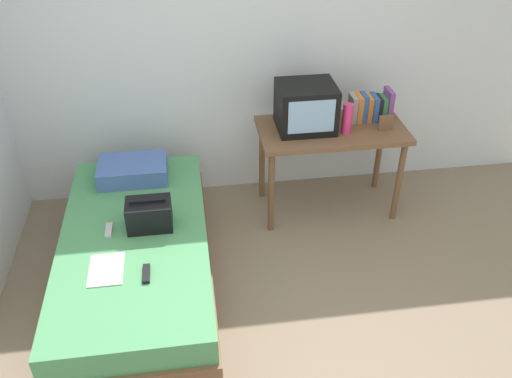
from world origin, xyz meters
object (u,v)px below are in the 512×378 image
(bed, at_px, (138,262))
(water_bottle, at_px, (347,119))
(tv, at_px, (306,107))
(handbag, at_px, (149,214))
(book_row, at_px, (370,107))
(remote_dark, at_px, (146,274))
(desk, at_px, (331,139))
(picture_frame, at_px, (386,123))
(magazine, at_px, (106,270))
(remote_silver, at_px, (109,230))
(pillow, at_px, (133,170))

(bed, xyz_separation_m, water_bottle, (1.63, 0.68, 0.64))
(tv, relative_size, handbag, 1.47)
(handbag, bearing_deg, book_row, 24.55)
(tv, height_order, remote_dark, tv)
(desk, xyz_separation_m, picture_frame, (0.40, -0.09, 0.16))
(water_bottle, bearing_deg, magazine, -150.39)
(bed, xyz_separation_m, remote_silver, (-0.16, 0.06, 0.26))
(remote_silver, bearing_deg, handbag, 3.43)
(book_row, bearing_deg, remote_silver, -158.05)
(remote_dark, bearing_deg, pillow, 96.24)
(bed, height_order, magazine, magazine)
(water_bottle, bearing_deg, remote_silver, -160.64)
(tv, xyz_separation_m, magazine, (-1.48, -1.14, -0.45))
(desk, bearing_deg, picture_frame, -12.91)
(remote_dark, bearing_deg, tv, 44.54)
(pillow, bearing_deg, water_bottle, -0.48)
(bed, relative_size, desk, 1.72)
(desk, xyz_separation_m, pillow, (-1.57, -0.08, -0.11))
(handbag, xyz_separation_m, remote_dark, (-0.02, -0.48, -0.09))
(remote_dark, bearing_deg, bed, 103.57)
(desk, xyz_separation_m, book_row, (0.33, 0.10, 0.21))
(desk, bearing_deg, bed, -153.34)
(book_row, height_order, picture_frame, book_row)
(handbag, relative_size, remote_silver, 2.08)
(water_bottle, xyz_separation_m, book_row, (0.25, 0.19, -0.01))
(handbag, bearing_deg, remote_silver, -176.57)
(magazine, bearing_deg, water_bottle, 29.61)
(tv, distance_m, remote_dark, 1.79)
(bed, xyz_separation_m, remote_dark, (0.10, -0.40, 0.26))
(magazine, distance_m, remote_silver, 0.38)
(water_bottle, bearing_deg, bed, -157.20)
(bed, distance_m, pillow, 0.77)
(bed, height_order, remote_dark, remote_dark)
(desk, height_order, pillow, desk)
(bed, bearing_deg, book_row, 25.04)
(book_row, distance_m, remote_dark, 2.22)
(magazine, bearing_deg, tv, 37.52)
(bed, relative_size, remote_silver, 13.89)
(book_row, bearing_deg, water_bottle, -142.22)
(picture_frame, height_order, pillow, picture_frame)
(tv, relative_size, remote_dark, 2.82)
(remote_silver, bearing_deg, picture_frame, 16.64)
(water_bottle, distance_m, pillow, 1.68)
(tv, xyz_separation_m, pillow, (-1.35, -0.11, -0.39))
(water_bottle, relative_size, pillow, 0.47)
(desk, height_order, water_bottle, water_bottle)
(bed, relative_size, magazine, 6.90)
(handbag, relative_size, magazine, 1.03)
(tv, relative_size, picture_frame, 3.57)
(water_bottle, bearing_deg, tv, 157.02)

